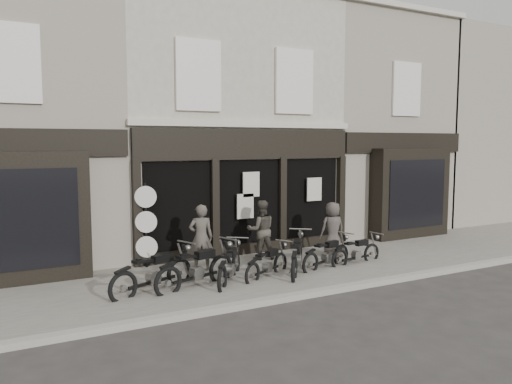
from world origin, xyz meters
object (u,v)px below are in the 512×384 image
motorcycle_2 (230,269)px  motorcycle_4 (297,259)px  man_centre (261,230)px  motorcycle_1 (197,272)px  motorcycle_0 (154,277)px  motorcycle_5 (327,257)px  motorcycle_6 (357,254)px  man_right (333,229)px  man_left (201,237)px  advert_sign_post (146,229)px  motorcycle_3 (267,266)px

motorcycle_2 → motorcycle_4: 1.93m
man_centre → motorcycle_4: bearing=111.0°
motorcycle_4 → motorcycle_2: bearing=126.0°
motorcycle_1 → man_centre: man_centre is taller
man_centre → motorcycle_0: bearing=38.6°
motorcycle_1 → motorcycle_5: motorcycle_1 is taller
motorcycle_6 → man_right: bearing=85.4°
man_right → motorcycle_2: bearing=19.3°
motorcycle_6 → man_left: bearing=155.6°
man_right → advert_sign_post: 5.47m
motorcycle_1 → motorcycle_4: (2.82, -0.00, -0.01)m
motorcycle_4 → advert_sign_post: (-3.37, 2.32, 0.74)m
motorcycle_5 → motorcycle_0: bearing=162.0°
man_left → advert_sign_post: advert_sign_post is taller
man_left → motorcycle_2: bearing=118.1°
motorcycle_0 → motorcycle_1: size_ratio=0.97×
man_centre → motorcycle_2: bearing=58.0°
motorcycle_0 → motorcycle_5: motorcycle_0 is taller
motorcycle_2 → motorcycle_5: 2.92m
motorcycle_5 → man_right: size_ratio=1.21×
motorcycle_1 → motorcycle_4: motorcycle_1 is taller
motorcycle_5 → advert_sign_post: (-4.36, 2.28, 0.79)m
motorcycle_5 → man_centre: bearing=108.0°
motorcycle_0 → motorcycle_5: bearing=-22.3°
motorcycle_3 → motorcycle_6: (2.90, 0.02, -0.00)m
motorcycle_0 → motorcycle_2: size_ratio=1.21×
motorcycle_1 → man_right: (4.77, 1.09, 0.48)m
motorcycle_4 → motorcycle_5: bearing=-49.7°
motorcycle_5 → advert_sign_post: 4.99m
motorcycle_4 → man_left: 2.61m
motorcycle_0 → man_right: 5.88m
motorcycle_6 → advert_sign_post: (-5.38, 2.30, 0.82)m
motorcycle_6 → advert_sign_post: bearing=149.5°
motorcycle_6 → motorcycle_0: bearing=171.7°
motorcycle_3 → advert_sign_post: advert_sign_post is taller
motorcycle_3 → man_left: man_left is taller
motorcycle_6 → motorcycle_3: bearing=173.1°
man_left → man_right: 4.14m
motorcycle_0 → motorcycle_3: motorcycle_0 is taller
motorcycle_1 → motorcycle_3: size_ratio=1.31×
motorcycle_4 → man_centre: size_ratio=1.14×
motorcycle_5 → motorcycle_6: (1.01, -0.02, -0.03)m
advert_sign_post → motorcycle_2: bearing=-33.3°
motorcycle_1 → motorcycle_3: (1.92, -0.00, -0.09)m
motorcycle_1 → motorcycle_4: size_ratio=1.16×
motorcycle_6 → man_left: size_ratio=1.07×
motorcycle_4 → man_right: bearing=-23.0°
man_centre → man_left: bearing=26.0°
motorcycle_3 → motorcycle_0: bearing=149.9°
man_centre → advert_sign_post: size_ratio=0.71×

